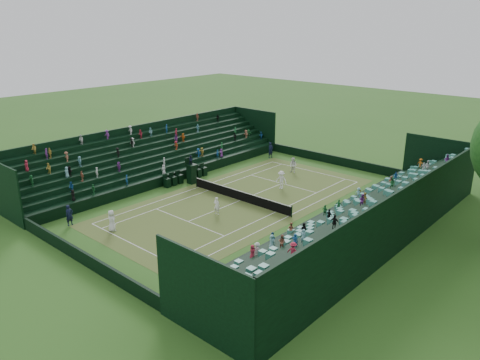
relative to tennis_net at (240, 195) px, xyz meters
The scene contains 17 objects.
ground 0.53m from the tennis_net, ahead, with size 160.00×160.00×0.00m, color #31641F.
court_surface 0.52m from the tennis_net, ahead, with size 12.97×26.77×0.01m, color #386B23.
perimeter_wall_north 15.89m from the tennis_net, 90.00° to the left, with size 17.17×0.20×1.00m, color black.
perimeter_wall_south 15.89m from the tennis_net, 90.00° to the right, with size 17.17×0.20×1.00m, color black.
perimeter_wall_east 8.49m from the tennis_net, ahead, with size 0.20×31.77×1.00m, color black.
perimeter_wall_west 8.49m from the tennis_net, behind, with size 0.20×31.77×1.00m, color black.
north_grandstand 12.70m from the tennis_net, ahead, with size 6.60×32.00×4.90m.
south_grandstand 12.70m from the tennis_net, behind, with size 6.60×32.00×4.90m.
tennis_net is the anchor object (origin of this frame).
umpire_chair 6.98m from the tennis_net, behind, with size 0.94×0.94×2.96m.
courtside_chairs 7.87m from the tennis_net, behind, with size 0.60×5.56×1.30m.
player_near_west 11.95m from the tennis_net, 105.00° to the right, with size 0.85×0.55×1.73m, color white.
player_near_east 3.78m from the tennis_net, 79.67° to the right, with size 0.57×0.38×1.57m, color white.
player_far_west 10.16m from the tennis_net, 97.23° to the left, with size 0.82×0.64×1.69m, color white.
player_far_east 5.22m from the tennis_net, 80.93° to the left, with size 1.17×0.67×1.80m, color white.
line_judge_north 14.83m from the tennis_net, 117.35° to the left, with size 0.69×0.46×1.90m, color black.
line_judge_south 14.71m from the tennis_net, 116.47° to the right, with size 0.63×0.41×1.73m, color black.
Camera 1 is at (26.58, -29.81, 15.49)m, focal length 35.00 mm.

